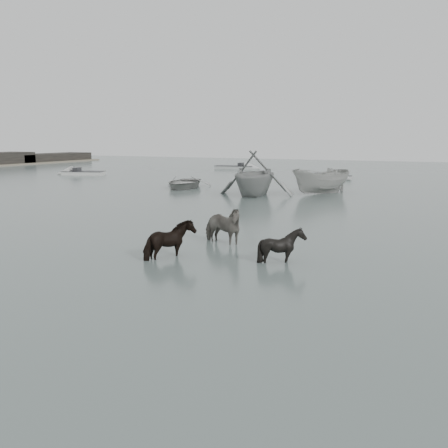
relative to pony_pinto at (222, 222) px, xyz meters
The scene contains 10 objects.
ground 3.00m from the pony_pinto, 70.20° to the right, with size 140.00×140.00×0.00m, color #4B5A56.
pony_pinto is the anchor object (origin of this frame).
pony_dark 2.70m from the pony_pinto, 101.63° to the right, with size 1.43×1.22×1.44m, color black.
pony_black 3.27m from the pony_pinto, 30.50° to the right, with size 1.07×1.20×1.32m, color black.
rowboat_lead 20.17m from the pony_pinto, 123.41° to the left, with size 3.47×4.86×1.01m, color #A1A19D.
rowboat_trail 15.26m from the pony_pinto, 107.06° to the left, with size 5.03×5.83×3.07m, color #999B98.
boat_small 17.31m from the pony_pinto, 92.42° to the left, with size 1.84×4.90×1.89m, color #A1A29D.
skiff_outer 35.79m from the pony_pinto, 138.21° to the left, with size 5.68×1.60×0.75m, color silver, non-canonical shape.
skiff_mid 29.97m from the pony_pinto, 95.78° to the left, with size 5.51×1.60×0.75m, color #A0A2A0, non-canonical shape.
skiff_far 42.65m from the pony_pinto, 113.18° to the left, with size 6.46×1.60×0.75m, color #ADAFAD, non-canonical shape.
Camera 1 is at (6.52, -13.18, 3.79)m, focal length 40.00 mm.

